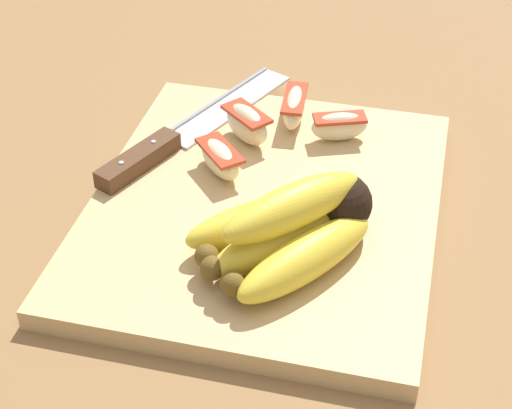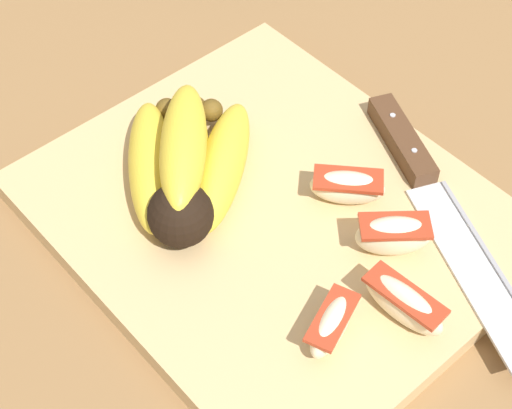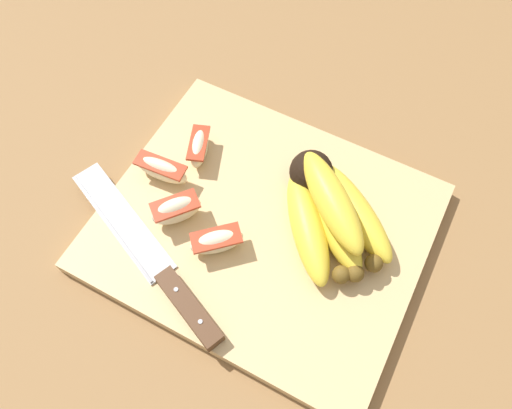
{
  "view_description": "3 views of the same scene",
  "coord_description": "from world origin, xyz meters",
  "px_view_note": "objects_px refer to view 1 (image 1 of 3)",
  "views": [
    {
      "loc": [
        0.58,
        0.15,
        0.49
      ],
      "look_at": [
        0.01,
        0.01,
        0.04
      ],
      "focal_mm": 58.35,
      "sensor_mm": 36.0,
      "label": 1
    },
    {
      "loc": [
        -0.33,
        0.31,
        0.55
      ],
      "look_at": [
        -0.01,
        0.03,
        0.04
      ],
      "focal_mm": 57.73,
      "sensor_mm": 36.0,
      "label": 2
    },
    {
      "loc": [
        0.1,
        -0.22,
        0.56
      ],
      "look_at": [
        -0.03,
        0.03,
        0.04
      ],
      "focal_mm": 35.42,
      "sensor_mm": 36.0,
      "label": 3
    }
  ],
  "objects_px": {
    "banana_bunch": "(293,228)",
    "chefs_knife": "(172,140)",
    "apple_wedge_far": "(220,158)",
    "apple_wedge_near": "(339,126)",
    "apple_wedge_extra": "(294,107)",
    "apple_wedge_middle": "(247,124)"
  },
  "relations": [
    {
      "from": "chefs_knife",
      "to": "apple_wedge_extra",
      "type": "xyz_separation_m",
      "value": [
        -0.07,
        0.11,
        0.01
      ]
    },
    {
      "from": "banana_bunch",
      "to": "apple_wedge_near",
      "type": "xyz_separation_m",
      "value": [
        -0.18,
        0.01,
        -0.01
      ]
    },
    {
      "from": "banana_bunch",
      "to": "apple_wedge_extra",
      "type": "relative_size",
      "value": 2.4
    },
    {
      "from": "apple_wedge_near",
      "to": "apple_wedge_middle",
      "type": "bearing_deg",
      "value": -75.28
    },
    {
      "from": "banana_bunch",
      "to": "chefs_knife",
      "type": "height_order",
      "value": "banana_bunch"
    },
    {
      "from": "chefs_knife",
      "to": "apple_wedge_extra",
      "type": "height_order",
      "value": "apple_wedge_extra"
    },
    {
      "from": "apple_wedge_middle",
      "to": "apple_wedge_extra",
      "type": "relative_size",
      "value": 0.88
    },
    {
      "from": "banana_bunch",
      "to": "apple_wedge_far",
      "type": "relative_size",
      "value": 2.73
    },
    {
      "from": "banana_bunch",
      "to": "apple_wedge_far",
      "type": "distance_m",
      "value": 0.13
    },
    {
      "from": "apple_wedge_near",
      "to": "apple_wedge_extra",
      "type": "bearing_deg",
      "value": -113.71
    },
    {
      "from": "apple_wedge_middle",
      "to": "apple_wedge_far",
      "type": "xyz_separation_m",
      "value": [
        0.06,
        -0.01,
        -0.0
      ]
    },
    {
      "from": "chefs_knife",
      "to": "apple_wedge_middle",
      "type": "bearing_deg",
      "value": 110.46
    },
    {
      "from": "apple_wedge_near",
      "to": "chefs_knife",
      "type": "bearing_deg",
      "value": -72.7
    },
    {
      "from": "apple_wedge_far",
      "to": "apple_wedge_extra",
      "type": "relative_size",
      "value": 0.88
    },
    {
      "from": "apple_wedge_near",
      "to": "apple_wedge_middle",
      "type": "height_order",
      "value": "apple_wedge_middle"
    },
    {
      "from": "banana_bunch",
      "to": "apple_wedge_extra",
      "type": "height_order",
      "value": "banana_bunch"
    },
    {
      "from": "apple_wedge_middle",
      "to": "apple_wedge_far",
      "type": "bearing_deg",
      "value": -10.44
    },
    {
      "from": "apple_wedge_extra",
      "to": "apple_wedge_middle",
      "type": "bearing_deg",
      "value": -40.51
    },
    {
      "from": "chefs_knife",
      "to": "apple_wedge_far",
      "type": "bearing_deg",
      "value": 60.83
    },
    {
      "from": "banana_bunch",
      "to": "apple_wedge_far",
      "type": "xyz_separation_m",
      "value": [
        -0.1,
        -0.09,
        -0.01
      ]
    },
    {
      "from": "banana_bunch",
      "to": "apple_wedge_far",
      "type": "height_order",
      "value": "banana_bunch"
    },
    {
      "from": "chefs_knife",
      "to": "apple_wedge_middle",
      "type": "height_order",
      "value": "apple_wedge_middle"
    }
  ]
}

